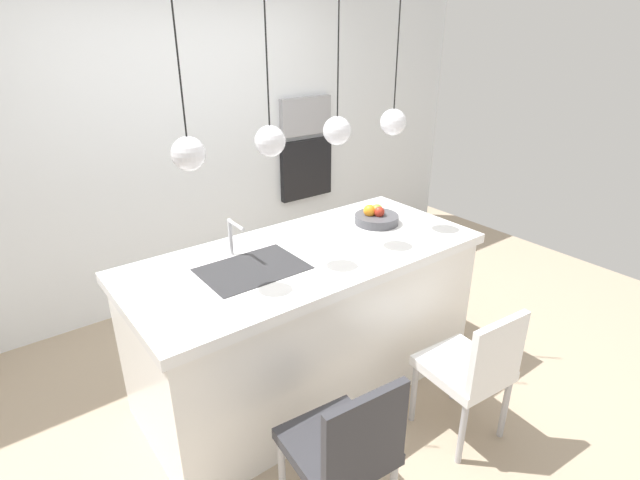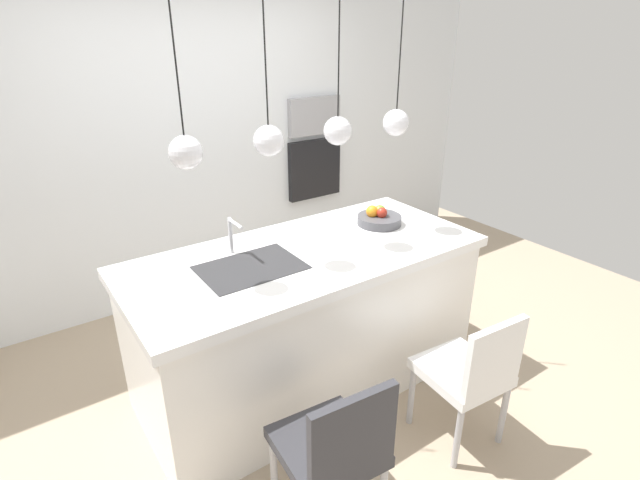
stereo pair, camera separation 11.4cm
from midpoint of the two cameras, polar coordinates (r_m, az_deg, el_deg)
The scene contains 14 objects.
floor at distance 3.43m, azimuth -0.44°, elevation -16.04°, with size 6.60×6.60×0.00m, color tan.
back_wall at distance 4.20m, azimuth -13.60°, elevation 10.83°, with size 6.00×0.10×2.60m, color white.
kitchen_island at distance 3.14m, azimuth -0.47°, elevation -9.27°, with size 2.14×0.96×0.96m.
sink_basin at distance 2.74m, azimuth -6.87°, elevation -3.30°, with size 0.56×0.40×0.02m, color #2D2D30.
faucet at distance 2.85m, azimuth -9.06°, elevation 0.96°, with size 0.02×0.17×0.22m.
fruit_bowl at distance 3.32m, azimuth 7.84°, elevation 2.53°, with size 0.30×0.30×0.13m.
microwave at distance 4.64m, azimuth -0.00°, elevation 14.27°, with size 0.54×0.08×0.34m, color #9E9EA3.
oven at distance 4.75m, azimuth -0.00°, elevation 8.31°, with size 0.56×0.08×0.56m, color black.
chair_near at distance 2.34m, azimuth 3.23°, elevation -23.03°, with size 0.47×0.49×0.87m.
chair_middle at distance 2.87m, azimuth 18.23°, elevation -14.37°, with size 0.44×0.46×0.85m.
pendant_light_left at distance 2.39m, azimuth -14.04°, elevation 9.93°, with size 0.16×0.16×0.76m.
pendant_light_center_left at distance 2.57m, azimuth -4.71°, elevation 11.52°, with size 0.16×0.16×0.76m.
pendant_light_center_right at distance 2.82m, azimuth 3.26°, elevation 12.63°, with size 0.16×0.16×0.76m.
pendant_light_right at distance 3.10m, azimuth 9.91°, elevation 13.37°, with size 0.16×0.16×0.76m.
Camera 2 is at (-1.44, -2.21, 2.19)m, focal length 27.48 mm.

